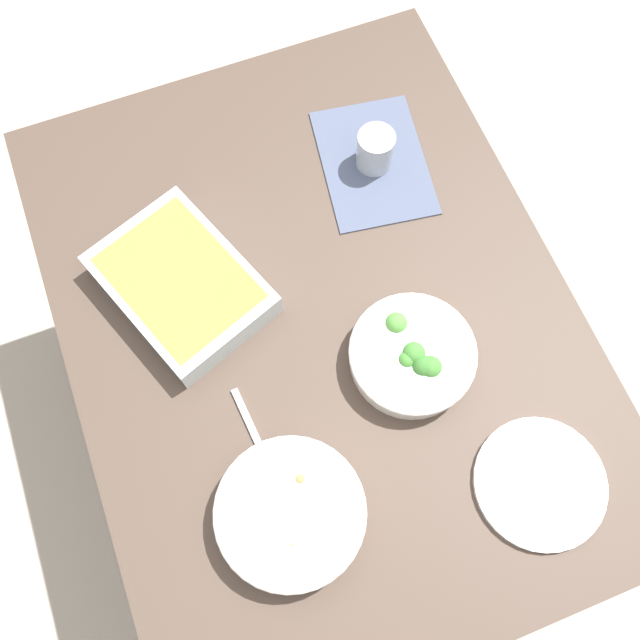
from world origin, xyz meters
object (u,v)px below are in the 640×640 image
Objects in this scene: side_plate at (540,483)px; drink_cup at (375,152)px; stew_bowl at (290,513)px; baking_dish at (181,283)px; broccoli_bowl at (412,355)px; spoon_by_stew at (261,448)px.

drink_cup is at bearing -178.43° from side_plate.
baking_dish is at bearing -174.15° from stew_bowl.
drink_cup reaches higher than side_plate.
spoon_by_stew is (0.05, -0.30, -0.03)m from broccoli_bowl.
broccoli_bowl is at bearing -13.53° from drink_cup.
broccoli_bowl reaches higher than stew_bowl.
baking_dish is at bearing -129.17° from broccoli_bowl.
side_plate is at bearing 61.81° from spoon_by_stew.
spoon_by_stew is (-0.12, -0.01, -0.03)m from stew_bowl.
drink_cup is at bearing 138.92° from spoon_by_stew.
broccoli_bowl is 2.60× the size of drink_cup.
baking_dish is (-0.27, -0.33, 0.00)m from broccoli_bowl.
drink_cup reaches higher than broccoli_bowl.
broccoli_bowl is (-0.17, 0.29, -0.00)m from stew_bowl.
broccoli_bowl reaches higher than side_plate.
drink_cup is 0.67m from side_plate.
stew_bowl is 0.68× the size of baking_dish.
stew_bowl is 0.33m from broccoli_bowl.
baking_dish is 4.21× the size of drink_cup.
spoon_by_stew is at bearing -80.06° from broccoli_bowl.
drink_cup reaches higher than baking_dish.
spoon_by_stew is at bearing -175.16° from stew_bowl.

